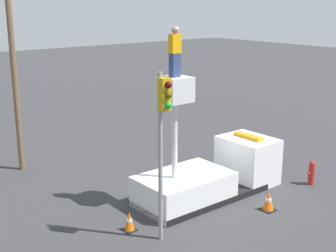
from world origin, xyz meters
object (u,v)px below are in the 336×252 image
object	(u,v)px
worker	(175,52)
traffic_cone_curbside	(268,201)
bucket_truck	(211,174)
traffic_light_pole	(163,125)
fire_hydrant	(311,173)
utility_pole	(14,72)
traffic_cone_rear	(129,222)

from	to	relation	value
worker	traffic_cone_curbside	xyz separation A→B (m)	(2.55, -2.46, -5.53)
bucket_truck	worker	bearing A→B (deg)	180.00
bucket_truck	traffic_light_pole	distance (m)	5.26
bucket_truck	fire_hydrant	size ratio (longest dim) A/B	5.94
traffic_cone_curbside	traffic_light_pole	bearing A→B (deg)	171.59
bucket_truck	traffic_light_pole	bearing A→B (deg)	-155.27
worker	utility_pole	distance (m)	8.28
traffic_light_pole	fire_hydrant	xyz separation A→B (m)	(7.93, -0.17, -3.40)
fire_hydrant	traffic_light_pole	bearing A→B (deg)	178.77
traffic_cone_curbside	fire_hydrant	bearing A→B (deg)	8.21
bucket_truck	traffic_cone_curbside	bearing A→B (deg)	-76.08
fire_hydrant	traffic_cone_curbside	xyz separation A→B (m)	(-3.43, -0.50, -0.16)
fire_hydrant	traffic_cone_rear	xyz separation A→B (m)	(-8.40, 1.45, -0.20)
traffic_cone_rear	utility_pole	xyz separation A→B (m)	(-0.49, 8.16, 4.25)
traffic_cone_rear	traffic_cone_curbside	world-z (taller)	traffic_cone_curbside
worker	traffic_light_pole	world-z (taller)	worker
worker	bucket_truck	bearing A→B (deg)	0.00
traffic_cone_curbside	utility_pole	xyz separation A→B (m)	(-5.45, 10.11, 4.22)
traffic_cone_curbside	worker	bearing A→B (deg)	136.03
bucket_truck	traffic_cone_rear	size ratio (longest dim) A/B	9.24
utility_pole	traffic_cone_curbside	bearing A→B (deg)	-61.67
fire_hydrant	utility_pole	bearing A→B (deg)	132.74
fire_hydrant	traffic_cone_rear	distance (m)	8.52
worker	traffic_light_pole	bearing A→B (deg)	-137.46
traffic_light_pole	utility_pole	bearing A→B (deg)	95.74
worker	utility_pole	world-z (taller)	utility_pole
worker	traffic_cone_rear	size ratio (longest dim) A/B	2.54
worker	utility_pole	size ratio (longest dim) A/B	0.21
worker	traffic_light_pole	xyz separation A→B (m)	(-1.95, -1.79, -1.96)
traffic_light_pole	fire_hydrant	bearing A→B (deg)	-1.23
bucket_truck	traffic_cone_curbside	world-z (taller)	bucket_truck
traffic_light_pole	traffic_cone_curbside	distance (m)	5.78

